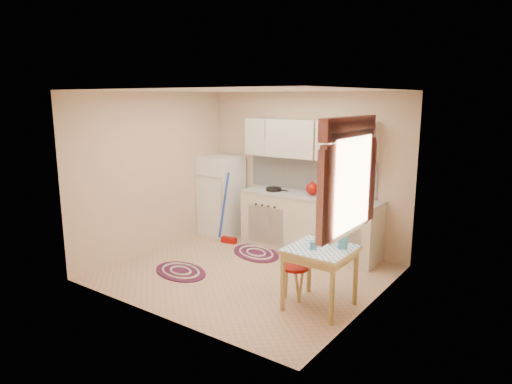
# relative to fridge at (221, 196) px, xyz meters

# --- Properties ---
(room_shell) EXTENTS (3.64, 3.60, 2.52)m
(room_shell) POSITION_rel_fridge_xyz_m (1.62, -1.01, 0.90)
(room_shell) COLOR tan
(room_shell) RESTS_ON ground
(fridge) EXTENTS (0.65, 0.60, 1.40)m
(fridge) POSITION_rel_fridge_xyz_m (0.00, 0.00, 0.00)
(fridge) COLOR white
(fridge) RESTS_ON ground
(broom) EXTENTS (0.29, 0.16, 1.20)m
(broom) POSITION_rel_fridge_xyz_m (0.45, -0.35, -0.10)
(broom) COLOR blue
(broom) RESTS_ON ground
(base_cabinets) EXTENTS (2.25, 0.60, 0.88)m
(base_cabinets) POSITION_rel_fridge_xyz_m (1.75, 0.05, -0.26)
(base_cabinets) COLOR beige
(base_cabinets) RESTS_ON ground
(countertop) EXTENTS (2.27, 0.62, 0.04)m
(countertop) POSITION_rel_fridge_xyz_m (1.75, 0.05, 0.20)
(countertop) COLOR #B1AEA8
(countertop) RESTS_ON base_cabinets
(frying_pan) EXTENTS (0.26, 0.26, 0.05)m
(frying_pan) POSITION_rel_fridge_xyz_m (1.11, 0.00, 0.24)
(frying_pan) COLOR black
(frying_pan) RESTS_ON countertop
(red_kettle) EXTENTS (0.27, 0.26, 0.21)m
(red_kettle) POSITION_rel_fridge_xyz_m (1.79, 0.05, 0.33)
(red_kettle) COLOR #950B05
(red_kettle) RESTS_ON countertop
(red_canister) EXTENTS (0.13, 0.13, 0.16)m
(red_canister) POSITION_rel_fridge_xyz_m (2.05, 0.05, 0.30)
(red_canister) COLOR #950B05
(red_canister) RESTS_ON countertop
(table) EXTENTS (0.72, 0.72, 0.72)m
(table) POSITION_rel_fridge_xyz_m (2.81, -1.60, -0.34)
(table) COLOR tan
(table) RESTS_ON ground
(stool) EXTENTS (0.40, 0.40, 0.42)m
(stool) POSITION_rel_fridge_xyz_m (2.46, -1.58, -0.49)
(stool) COLOR #950B05
(stool) RESTS_ON ground
(coffee_pot) EXTENTS (0.18, 0.17, 0.28)m
(coffee_pot) POSITION_rel_fridge_xyz_m (3.02, -1.48, 0.16)
(coffee_pot) COLOR #29637F
(coffee_pot) RESTS_ON table
(mug) EXTENTS (0.10, 0.10, 0.10)m
(mug) POSITION_rel_fridge_xyz_m (2.77, -1.70, 0.07)
(mug) COLOR #29637F
(mug) RESTS_ON table
(rug_center) EXTENTS (1.10, 0.95, 0.02)m
(rug_center) POSITION_rel_fridge_xyz_m (1.13, -0.52, -0.69)
(rug_center) COLOR maroon
(rug_center) RESTS_ON ground
(rug_left) EXTENTS (1.01, 0.79, 0.02)m
(rug_left) POSITION_rel_fridge_xyz_m (0.71, -1.77, -0.69)
(rug_left) COLOR maroon
(rug_left) RESTS_ON ground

